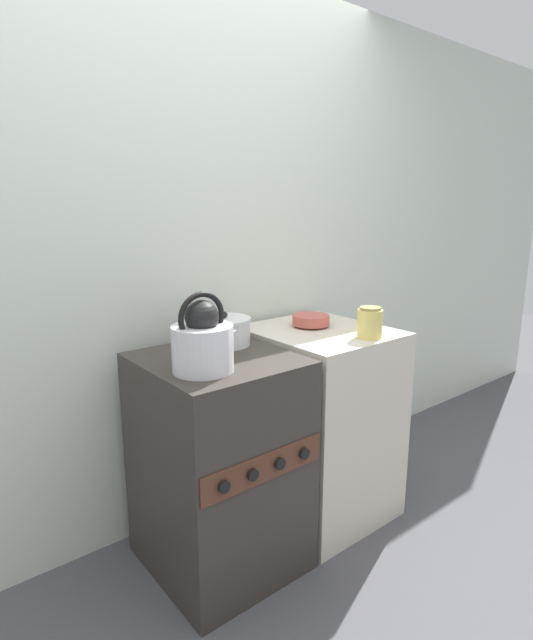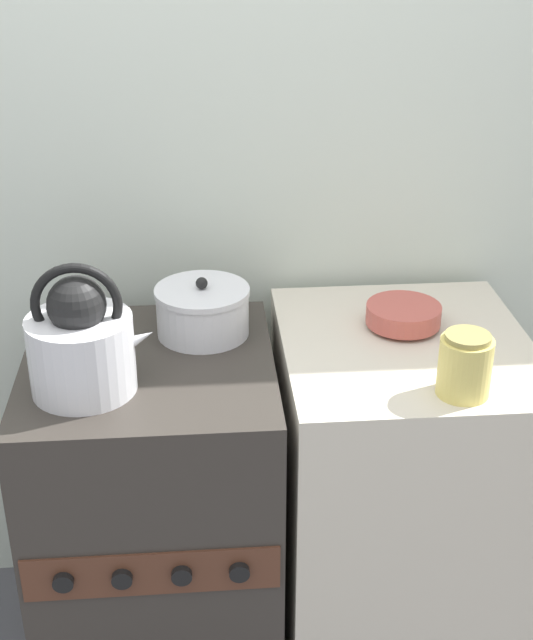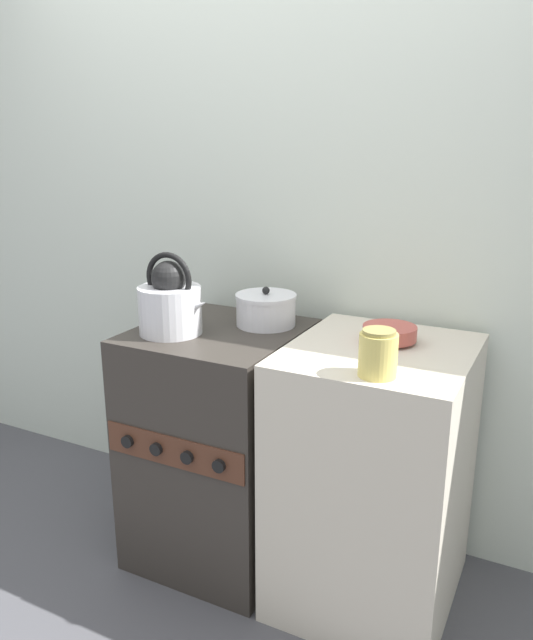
{
  "view_description": "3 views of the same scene",
  "coord_description": "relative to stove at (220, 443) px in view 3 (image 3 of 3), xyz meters",
  "views": [
    {
      "loc": [
        -1.02,
        -1.28,
        1.49
      ],
      "look_at": [
        0.27,
        0.33,
        1.01
      ],
      "focal_mm": 28.0,
      "sensor_mm": 36.0,
      "label": 1
    },
    {
      "loc": [
        0.12,
        -1.46,
        1.88
      ],
      "look_at": [
        0.27,
        0.3,
        1.0
      ],
      "focal_mm": 50.0,
      "sensor_mm": 36.0,
      "label": 2
    },
    {
      "loc": [
        1.13,
        -1.53,
        1.57
      ],
      "look_at": [
        0.21,
        0.28,
        0.98
      ],
      "focal_mm": 35.0,
      "sensor_mm": 36.0,
      "label": 3
    }
  ],
  "objects": [
    {
      "name": "ground_plane",
      "position": [
        0.0,
        -0.3,
        -0.45
      ],
      "size": [
        12.0,
        12.0,
        0.0
      ],
      "primitive_type": "plane",
      "color": "#4C4C51"
    },
    {
      "name": "wall_back",
      "position": [
        0.0,
        0.42,
        0.8
      ],
      "size": [
        7.0,
        0.06,
        2.5
      ],
      "color": "silver",
      "rests_on": "ground_plane"
    },
    {
      "name": "stove",
      "position": [
        0.0,
        0.0,
        0.0
      ],
      "size": [
        0.57,
        0.62,
        0.91
      ],
      "color": "#332D28",
      "rests_on": "ground_plane"
    },
    {
      "name": "counter",
      "position": [
        0.6,
        0.02,
        0.01
      ],
      "size": [
        0.58,
        0.64,
        0.92
      ],
      "color": "beige",
      "rests_on": "ground_plane"
    },
    {
      "name": "kettle",
      "position": [
        -0.13,
        -0.11,
        0.56
      ],
      "size": [
        0.27,
        0.22,
        0.29
      ],
      "color": "silver",
      "rests_on": "stove"
    },
    {
      "name": "cooking_pot",
      "position": [
        0.13,
        0.13,
        0.51
      ],
      "size": [
        0.22,
        0.22,
        0.14
      ],
      "color": "silver",
      "rests_on": "stove"
    },
    {
      "name": "enamel_bowl",
      "position": [
        0.6,
        0.1,
        0.5
      ],
      "size": [
        0.18,
        0.18,
        0.06
      ],
      "color": "#B75147",
      "rests_on": "counter"
    },
    {
      "name": "storage_jar",
      "position": [
        0.66,
        -0.21,
        0.53
      ],
      "size": [
        0.11,
        0.11,
        0.14
      ],
      "color": "#E0CC66",
      "rests_on": "counter"
    }
  ]
}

